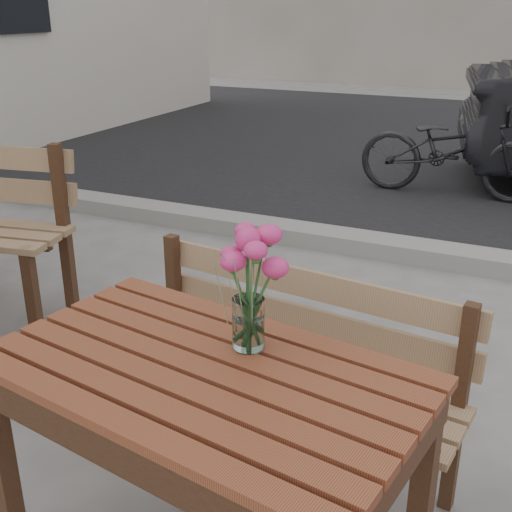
% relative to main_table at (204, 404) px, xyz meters
% --- Properties ---
extents(street, '(30.00, 8.12, 0.12)m').
position_rel_main_table_xyz_m(street, '(0.20, 4.89, -0.57)').
color(street, black).
rests_on(street, ground).
extents(main_table, '(1.26, 0.86, 0.72)m').
position_rel_main_table_xyz_m(main_table, '(0.00, 0.00, 0.00)').
color(main_table, maroon).
rests_on(main_table, ground).
extents(main_bench, '(1.31, 0.53, 0.79)m').
position_rel_main_table_xyz_m(main_bench, '(0.03, 0.58, -0.12)').
color(main_bench, olive).
rests_on(main_bench, ground).
extents(main_vase, '(0.19, 0.19, 0.35)m').
position_rel_main_table_xyz_m(main_vase, '(0.07, 0.15, 0.34)').
color(main_vase, white).
rests_on(main_vase, main_table).
extents(bicycle, '(1.61, 0.57, 0.84)m').
position_rel_main_table_xyz_m(bicycle, '(-0.02, 4.51, -0.18)').
color(bicycle, black).
rests_on(bicycle, ground).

